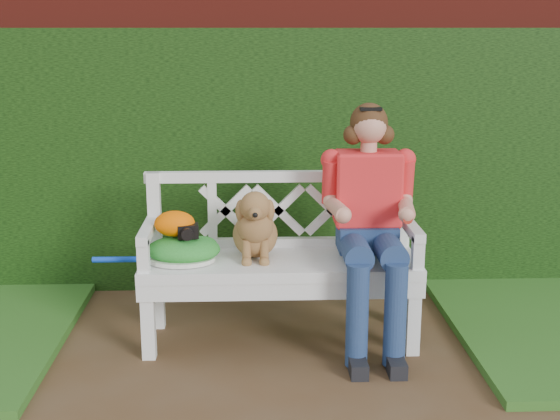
{
  "coord_description": "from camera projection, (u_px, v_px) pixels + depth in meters",
  "views": [
    {
      "loc": [
        -0.05,
        -3.15,
        1.71
      ],
      "look_at": [
        0.1,
        0.75,
        0.75
      ],
      "focal_mm": 48.0,
      "sensor_mm": 36.0,
      "label": 1
    }
  ],
  "objects": [
    {
      "name": "brick_wall",
      "position": [
        259.0,
        119.0,
        5.05
      ],
      "size": [
        10.0,
        0.3,
        2.2
      ],
      "primitive_type": "cube",
      "color": "maroon",
      "rests_on": "ground"
    },
    {
      "name": "green_bag",
      "position": [
        183.0,
        249.0,
        4.02
      ],
      "size": [
        0.49,
        0.44,
        0.13
      ],
      "primitive_type": null,
      "rotation": [
        0.0,
        0.0,
        -0.43
      ],
      "color": "green",
      "rests_on": "garden_bench"
    },
    {
      "name": "dog",
      "position": [
        255.0,
        223.0,
        4.04
      ],
      "size": [
        0.3,
        0.38,
        0.4
      ],
      "primitive_type": null,
      "rotation": [
        0.0,
        0.0,
        -0.11
      ],
      "color": "#A75224",
      "rests_on": "garden_bench"
    },
    {
      "name": "ivy_hedge",
      "position": [
        259.0,
        161.0,
        4.89
      ],
      "size": [
        10.0,
        0.18,
        1.7
      ],
      "primitive_type": "cube",
      "color": "#275315",
      "rests_on": "ground"
    },
    {
      "name": "baseball_glove",
      "position": [
        175.0,
        224.0,
        4.0
      ],
      "size": [
        0.23,
        0.18,
        0.14
      ],
      "primitive_type": "ellipsoid",
      "rotation": [
        0.0,
        0.0,
        -0.07
      ],
      "color": "#EF5D00",
      "rests_on": "green_bag"
    },
    {
      "name": "ground",
      "position": [
        265.0,
        406.0,
        3.47
      ],
      "size": [
        60.0,
        60.0,
        0.0
      ],
      "primitive_type": "plane",
      "color": "#4C311B"
    },
    {
      "name": "tennis_racket",
      "position": [
        176.0,
        259.0,
        4.01
      ],
      "size": [
        0.74,
        0.52,
        0.03
      ],
      "primitive_type": null,
      "rotation": [
        0.0,
        0.0,
        -0.37
      ],
      "color": "white",
      "rests_on": "garden_bench"
    },
    {
      "name": "camera_item",
      "position": [
        188.0,
        231.0,
        3.98
      ],
      "size": [
        0.12,
        0.09,
        0.07
      ],
      "primitive_type": "cube",
      "rotation": [
        0.0,
        0.0,
        0.11
      ],
      "color": "black",
      "rests_on": "green_bag"
    },
    {
      "name": "seated_woman",
      "position": [
        368.0,
        232.0,
        4.04
      ],
      "size": [
        0.68,
        0.81,
        1.25
      ],
      "primitive_type": null,
      "rotation": [
        0.0,
        0.0,
        0.24
      ],
      "color": "#ED5261",
      "rests_on": "ground"
    },
    {
      "name": "garden_bench",
      "position": [
        280.0,
        299.0,
        4.14
      ],
      "size": [
        1.6,
        0.64,
        0.48
      ],
      "primitive_type": null,
      "rotation": [
        0.0,
        0.0,
        -0.03
      ],
      "color": "white",
      "rests_on": "ground"
    }
  ]
}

